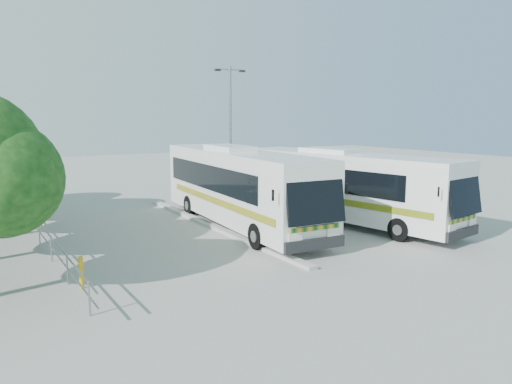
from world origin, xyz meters
TOP-DOWN VIEW (x-y plane):
  - ground at (0.00, 0.00)m, footprint 100.00×100.00m
  - kerb_divider at (-2.30, 2.00)m, footprint 0.40×16.00m
  - railing at (-10.00, 4.00)m, footprint 0.06×22.00m
  - coach_main at (-1.00, 1.63)m, footprint 3.58×13.51m
  - coach_adjacent at (3.96, -0.43)m, footprint 4.62×12.99m
  - lamppost at (2.00, 8.06)m, footprint 2.05×0.25m
  - bollard at (-9.70, -3.62)m, footprint 0.17×0.17m

SIDE VIEW (x-z plane):
  - ground at x=0.00m, z-range 0.00..0.00m
  - kerb_divider at x=-2.30m, z-range 0.00..0.15m
  - bollard at x=-9.70m, z-range 0.00..1.03m
  - railing at x=-10.00m, z-range 0.24..1.24m
  - coach_adjacent at x=3.96m, z-range 0.17..3.71m
  - coach_main at x=-1.00m, z-range 0.18..3.89m
  - lamppost at x=2.00m, z-range 0.44..8.83m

